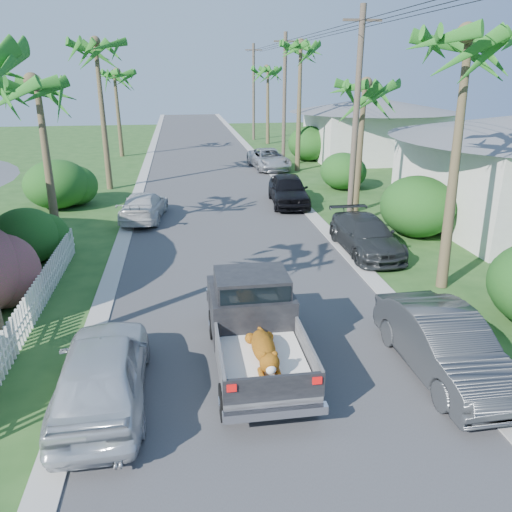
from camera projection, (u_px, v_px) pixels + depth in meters
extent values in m
plane|color=#22481B|center=(287.00, 424.00, 9.79)|extent=(120.00, 120.00, 0.00)
cube|color=#38383A|center=(209.00, 176.00, 32.96)|extent=(8.00, 100.00, 0.02)
cube|color=#A5A39E|center=(143.00, 177.00, 32.35)|extent=(0.60, 100.00, 0.06)
cube|color=#A5A39E|center=(273.00, 174.00, 33.55)|extent=(0.60, 100.00, 0.06)
cylinder|color=black|center=(227.00, 402.00, 9.83)|extent=(0.28, 0.76, 0.76)
cylinder|color=black|center=(311.00, 394.00, 10.07)|extent=(0.28, 0.76, 0.76)
cylinder|color=black|center=(215.00, 324.00, 12.84)|extent=(0.28, 0.76, 0.76)
cylinder|color=black|center=(280.00, 320.00, 13.08)|extent=(0.28, 0.76, 0.76)
cube|color=slate|center=(264.00, 370.00, 10.47)|extent=(1.90, 2.40, 0.24)
cube|color=slate|center=(220.00, 358.00, 10.21)|extent=(0.06, 2.40, 0.55)
cube|color=slate|center=(307.00, 351.00, 10.46)|extent=(0.06, 2.40, 0.55)
cube|color=black|center=(274.00, 388.00, 9.26)|extent=(1.92, 0.08, 0.52)
cube|color=silver|center=(276.00, 413.00, 9.26)|extent=(1.98, 0.18, 0.18)
cube|color=red|center=(232.00, 388.00, 9.06)|extent=(0.18, 0.05, 0.14)
cube|color=red|center=(317.00, 380.00, 9.28)|extent=(0.18, 0.05, 0.14)
cube|color=black|center=(252.00, 312.00, 12.03)|extent=(1.94, 1.65, 1.10)
cube|color=black|center=(251.00, 284.00, 11.78)|extent=(1.70, 1.35, 0.55)
cube|color=black|center=(256.00, 297.00, 11.17)|extent=(1.60, 0.05, 0.45)
cube|color=black|center=(245.00, 296.00, 13.24)|extent=(1.94, 1.20, 0.80)
cube|color=white|center=(264.00, 362.00, 10.40)|extent=(1.70, 2.10, 0.16)
ellipsoid|color=orange|center=(263.00, 347.00, 10.38)|extent=(0.48, 1.25, 0.43)
sphere|color=orange|center=(270.00, 363.00, 9.66)|extent=(0.40, 0.40, 0.40)
ellipsoid|color=white|center=(263.00, 351.00, 10.42)|extent=(0.32, 0.86, 0.18)
imported|color=#323537|center=(444.00, 345.00, 11.19)|extent=(1.64, 4.47, 1.46)
imported|color=#272A2C|center=(366.00, 235.00, 18.89)|extent=(1.91, 4.57, 1.32)
imported|color=black|center=(288.00, 190.00, 25.63)|extent=(2.13, 4.63, 1.54)
imported|color=#B2B4B9|center=(269.00, 159.00, 35.08)|extent=(2.69, 5.12, 1.38)
imported|color=silver|center=(102.00, 372.00, 10.16)|extent=(1.90, 4.49, 1.52)
imported|color=silver|center=(144.00, 206.00, 23.07)|extent=(2.28, 4.54, 1.26)
cone|color=brown|center=(48.00, 167.00, 18.89)|extent=(0.36, 0.61, 6.21)
cone|color=brown|center=(103.00, 119.00, 27.95)|extent=(0.36, 0.36, 8.00)
cone|color=brown|center=(118.00, 115.00, 39.27)|extent=(0.36, 0.75, 6.51)
cone|color=brown|center=(454.00, 169.00, 14.92)|extent=(0.36, 0.73, 7.51)
cone|color=brown|center=(360.00, 150.00, 23.56)|extent=(0.36, 0.54, 6.01)
cone|color=brown|center=(299.00, 109.00, 33.32)|extent=(0.36, 0.36, 8.20)
cone|color=brown|center=(268.00, 107.00, 46.59)|extent=(0.36, 0.63, 6.81)
ellipsoid|color=#144819|center=(25.00, 236.00, 17.68)|extent=(2.40, 2.64, 2.00)
ellipsoid|color=#144819|center=(57.00, 184.00, 24.94)|extent=(3.20, 3.52, 2.40)
ellipsoid|color=#144819|center=(417.00, 206.00, 20.63)|extent=(3.00, 3.30, 2.50)
ellipsoid|color=#144819|center=(343.00, 171.00, 29.00)|extent=(2.60, 2.86, 2.10)
ellipsoid|color=#144819|center=(309.00, 143.00, 38.26)|extent=(3.20, 3.52, 2.60)
cube|color=white|center=(36.00, 301.00, 13.88)|extent=(0.10, 11.00, 1.00)
cube|color=silver|center=(372.00, 136.00, 38.78)|extent=(9.00, 8.00, 3.60)
cone|color=#595B60|center=(374.00, 105.00, 37.98)|extent=(6.48, 6.48, 1.00)
cylinder|color=brown|center=(356.00, 122.00, 21.05)|extent=(0.26, 0.26, 9.00)
cube|color=brown|center=(363.00, 20.00, 19.69)|extent=(1.60, 0.10, 0.10)
cylinder|color=brown|center=(284.00, 102.00, 34.95)|extent=(0.26, 0.26, 9.00)
cube|color=brown|center=(286.00, 41.00, 33.60)|extent=(1.60, 0.10, 0.10)
cylinder|color=brown|center=(254.00, 93.00, 48.86)|extent=(0.26, 0.26, 9.00)
cube|color=brown|center=(254.00, 50.00, 47.50)|extent=(1.60, 0.10, 0.10)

